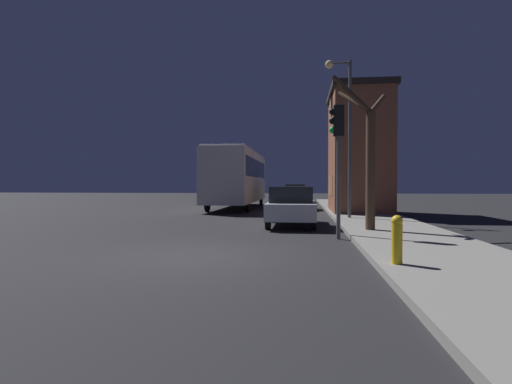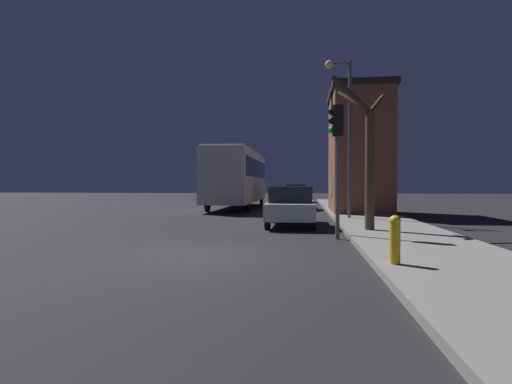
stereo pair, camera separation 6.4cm
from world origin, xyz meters
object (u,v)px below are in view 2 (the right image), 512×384
Objects in this scene: car_mid_lane at (295,197)px; fire_hydrant at (395,238)px; streetlamp at (344,117)px; car_near_lane at (291,205)px; traffic_light at (337,143)px; bus at (238,175)px; bare_tree at (366,149)px; car_far_lane at (296,193)px.

car_mid_lane is 18.35m from fire_hydrant.
streetlamp is 1.66× the size of car_near_lane.
fire_hydrant is (-0.08, -10.30, -3.96)m from streetlamp.
car_mid_lane is at bearing 90.38° from car_near_lane.
traffic_light is at bearing -97.59° from streetlamp.
bus is 2.78× the size of car_near_lane.
bare_tree reaches higher than car_mid_lane.
streetlamp is 1.50× the size of car_far_lane.
streetlamp reaches higher than car_far_lane.
bare_tree reaches higher than bus.
streetlamp is 10.88m from bus.
streetlamp is 18.43m from car_far_lane.
car_mid_lane is (3.83, -0.76, -1.47)m from bus.
traffic_light is (-0.80, -6.01, -1.74)m from streetlamp.
traffic_light reaches higher than bus.
bus is (-6.39, 13.25, -0.53)m from bare_tree.
car_near_lane is (-2.23, -2.43, -3.78)m from streetlamp.
traffic_light is 15.63m from bus.
bare_tree is 3.84m from car_near_lane.
traffic_light is at bearing -68.20° from car_near_lane.
streetlamp is 1.51× the size of car_mid_lane.
car_near_lane is 10.34m from car_mid_lane.
bus reaches higher than car_near_lane.
car_far_lane is at bearing 94.71° from fire_hydrant.
car_near_lane is (3.90, -11.10, -1.45)m from bus.
bare_tree is (1.05, 1.43, -0.06)m from traffic_light.
bare_tree reaches higher than car_near_lane.
streetlamp is 7.66× the size of fire_hydrant.
bare_tree is at bearing -78.45° from car_mid_lane.
bus is at bearing 109.37° from car_near_lane.
car_far_lane is 5.11× the size of fire_hydrant.
fire_hydrant is (-0.34, -5.72, -2.16)m from bare_tree.
streetlamp is at bearing -73.78° from car_mid_lane.
bare_tree is 0.44× the size of bus.
car_far_lane is (-2.41, 17.89, -3.74)m from streetlamp.
bare_tree reaches higher than fire_hydrant.
fire_hydrant is at bearing -90.47° from streetlamp.
streetlamp is 1.76× the size of traffic_light.
car_near_lane is at bearing -132.62° from streetlamp.
traffic_light reaches higher than car_far_lane.
streetlamp reaches higher than car_near_lane.
car_mid_lane is (-0.07, 10.34, -0.02)m from car_near_lane.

